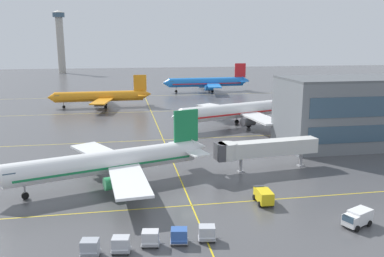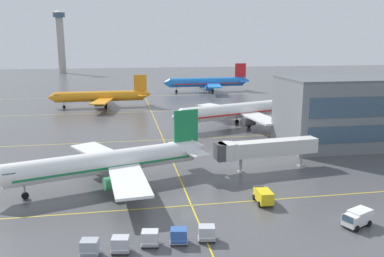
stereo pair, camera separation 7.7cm
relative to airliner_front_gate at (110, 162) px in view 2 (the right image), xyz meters
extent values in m
plane|color=#4C4C4F|center=(11.68, -8.54, -3.88)|extent=(600.00, 600.00, 0.00)
cylinder|color=white|center=(-0.49, -0.16, 0.07)|extent=(30.48, 12.80, 3.66)
cone|color=white|center=(15.67, 4.97, 0.45)|extent=(3.99, 4.25, 3.48)
cube|color=#197F47|center=(13.28, 4.21, 4.59)|extent=(4.51, 1.73, 5.78)
cube|color=white|center=(12.86, 7.11, 0.45)|extent=(4.45, 5.70, 0.23)
cube|color=white|center=(14.61, 1.60, 0.45)|extent=(4.45, 5.70, 0.23)
cube|color=white|center=(-2.05, 7.94, -0.51)|extent=(11.49, 15.03, 0.39)
cube|color=white|center=(2.90, -7.67, -0.51)|extent=(6.39, 14.86, 0.39)
cylinder|color=#2D9956|center=(-2.19, 4.56, -1.76)|extent=(3.73, 2.92, 2.02)
cylinder|color=#2D9956|center=(0.84, -4.99, -1.76)|extent=(3.73, 2.92, 2.02)
cube|color=#385166|center=(-14.26, -4.52, 0.60)|extent=(2.67, 3.73, 0.67)
cube|color=#197F47|center=(-0.49, -0.16, -0.39)|extent=(28.14, 12.09, 0.35)
cylinder|color=#99999E|center=(-12.43, -3.94, -2.29)|extent=(0.27, 0.27, 1.59)
cylinder|color=black|center=(-12.43, -3.94, -3.35)|extent=(1.14, 0.73, 1.06)
cylinder|color=#99999E|center=(0.59, 2.81, -2.29)|extent=(0.27, 0.27, 1.59)
cylinder|color=black|center=(0.59, 2.81, -3.35)|extent=(1.14, 0.73, 1.06)
cylinder|color=#99999E|center=(2.10, -1.96, -2.29)|extent=(0.27, 0.27, 1.59)
cylinder|color=black|center=(2.10, -1.96, -3.35)|extent=(1.14, 0.73, 1.06)
cylinder|color=white|center=(33.18, 40.12, 0.54)|extent=(33.96, 15.18, 4.10)
cone|color=white|center=(15.54, 34.01, 0.54)|extent=(3.97, 4.71, 4.02)
cone|color=white|center=(51.12, 46.34, 0.97)|extent=(4.54, 4.81, 3.89)
cube|color=red|center=(48.47, 45.42, 5.61)|extent=(5.02, 2.06, 6.47)
cube|color=white|center=(47.92, 48.65, 0.97)|extent=(5.10, 6.43, 0.26)
cube|color=white|center=(50.04, 42.54, 0.97)|extent=(5.10, 6.43, 0.26)
cube|color=white|center=(31.19, 49.14, -0.10)|extent=(13.16, 16.75, 0.43)
cube|color=white|center=(37.20, 31.81, -0.10)|extent=(7.57, 16.75, 0.43)
cylinder|color=#4C4C51|center=(31.14, 45.35, -1.51)|extent=(4.21, 3.34, 2.27)
cylinder|color=#4C4C51|center=(34.81, 34.75, -1.51)|extent=(4.21, 3.34, 2.27)
cube|color=#385166|center=(17.89, 34.82, 1.14)|extent=(3.07, 4.20, 0.76)
cube|color=red|center=(33.18, 40.12, 0.03)|extent=(31.36, 14.31, 0.39)
cylinder|color=#99999E|center=(19.93, 35.53, -2.10)|extent=(0.30, 0.30, 1.78)
cylinder|color=black|center=(19.93, 35.53, -3.29)|extent=(1.28, 0.85, 1.19)
cylinder|color=#99999E|center=(34.30, 43.48, -2.10)|extent=(0.30, 0.30, 1.78)
cylinder|color=black|center=(34.30, 43.48, -3.29)|extent=(1.28, 0.85, 1.19)
cylinder|color=#99999E|center=(36.13, 38.18, -2.10)|extent=(0.30, 0.30, 1.78)
cylinder|color=black|center=(36.13, 38.18, -3.29)|extent=(1.28, 0.85, 1.19)
cylinder|color=orange|center=(-5.61, 79.77, 0.05)|extent=(30.72, 4.32, 3.64)
cone|color=orange|center=(-22.17, 79.40, 0.05)|extent=(2.57, 3.62, 3.57)
cone|color=orange|center=(11.25, 80.14, 0.43)|extent=(3.14, 3.52, 3.46)
cube|color=orange|center=(8.76, 80.09, 4.55)|extent=(4.60, 0.45, 5.75)
cube|color=orange|center=(9.17, 82.97, 0.43)|extent=(3.17, 5.05, 0.23)
cube|color=orange|center=(9.30, 77.22, 0.43)|extent=(3.17, 5.05, 0.23)
cube|color=orange|center=(-4.83, 87.93, -0.53)|extent=(8.15, 15.13, 0.38)
cube|color=orange|center=(-4.47, 71.65, -0.53)|extent=(7.57, 15.04, 0.38)
cylinder|color=#333338|center=(-5.91, 84.74, -1.77)|extent=(3.30, 2.08, 2.01)
cylinder|color=#333338|center=(-5.69, 74.78, -1.77)|extent=(3.30, 2.08, 2.01)
cube|color=#385166|center=(-19.97, 79.45, 0.57)|extent=(1.80, 3.39, 0.67)
cube|color=orange|center=(-5.61, 79.77, -0.41)|extent=(28.27, 4.30, 0.34)
cylinder|color=#99999E|center=(-18.05, 79.49, -2.30)|extent=(0.27, 0.27, 1.58)
cylinder|color=black|center=(-18.05, 79.49, -3.35)|extent=(1.06, 0.45, 1.05)
cylinder|color=#99999E|center=(-3.75, 82.30, -2.30)|extent=(0.27, 0.27, 1.58)
cylinder|color=black|center=(-3.75, 82.30, -3.35)|extent=(1.06, 0.45, 1.05)
cylinder|color=#99999E|center=(-3.64, 77.32, -2.30)|extent=(0.27, 0.27, 1.58)
cylinder|color=black|center=(-3.64, 77.32, -3.35)|extent=(1.06, 0.45, 1.05)
cylinder|color=blue|center=(40.91, 116.19, 0.61)|extent=(35.21, 5.67, 4.16)
cone|color=blue|center=(21.98, 115.37, 0.61)|extent=(3.02, 4.20, 4.08)
cone|color=blue|center=(60.18, 117.01, 1.05)|extent=(3.67, 4.10, 3.96)
cube|color=red|center=(57.33, 116.89, 5.76)|extent=(5.27, 0.62, 6.57)
cube|color=blue|center=(57.74, 120.20, 1.05)|extent=(3.75, 5.84, 0.26)
cube|color=blue|center=(58.02, 113.63, 1.05)|extent=(3.75, 5.84, 0.26)
cube|color=blue|center=(41.61, 125.54, -0.05)|extent=(9.62, 17.34, 0.44)
cube|color=blue|center=(42.41, 106.93, -0.05)|extent=(8.34, 17.15, 0.44)
cylinder|color=blue|center=(40.45, 121.87, -1.47)|extent=(3.82, 2.46, 2.30)
cylinder|color=blue|center=(40.94, 110.48, -1.47)|extent=(3.82, 2.46, 2.30)
cube|color=#385166|center=(24.49, 115.48, 1.21)|extent=(2.13, 3.91, 0.77)
cube|color=red|center=(40.91, 116.19, 0.09)|extent=(32.41, 5.59, 0.39)
cylinder|color=#99999E|center=(26.68, 115.57, -2.07)|extent=(0.31, 0.31, 1.81)
cylinder|color=black|center=(26.68, 115.57, -3.28)|extent=(1.23, 0.54, 1.21)
cylinder|color=#99999E|center=(42.98, 119.13, -2.07)|extent=(0.31, 0.31, 1.81)
cylinder|color=black|center=(42.98, 119.13, -3.28)|extent=(1.23, 0.54, 1.21)
cylinder|color=#99999E|center=(43.22, 113.43, -2.07)|extent=(0.31, 0.31, 1.81)
cylinder|color=black|center=(43.22, 113.43, -3.28)|extent=(1.23, 0.54, 1.21)
cube|color=yellow|center=(11.68, -10.54, -3.88)|extent=(137.41, 0.20, 0.01)
cube|color=yellow|center=(11.68, 28.55, -3.88)|extent=(137.41, 0.20, 0.01)
cube|color=yellow|center=(11.68, 67.65, -3.88)|extent=(137.41, 0.20, 0.01)
cube|color=yellow|center=(11.68, 106.75, -3.88)|extent=(137.41, 0.20, 0.01)
cube|color=yellow|center=(11.68, 48.10, -3.88)|extent=(0.20, 172.03, 0.01)
cube|color=white|center=(31.84, -20.39, -2.63)|extent=(3.52, 2.96, 1.70)
cube|color=white|center=(30.07, -21.19, -2.78)|extent=(1.92, 2.17, 1.40)
cube|color=#385166|center=(29.61, -21.39, -2.43)|extent=(0.98, 1.61, 0.70)
cylinder|color=black|center=(29.72, -20.30, -3.48)|extent=(0.84, 0.58, 0.80)
cylinder|color=black|center=(30.50, -22.03, -3.48)|extent=(0.84, 0.58, 0.80)
cylinder|color=black|center=(32.09, -19.24, -3.48)|extent=(0.84, 0.58, 0.80)
cylinder|color=black|center=(32.87, -20.97, -3.48)|extent=(0.84, 0.58, 0.80)
cube|color=yellow|center=(22.10, -12.11, -2.63)|extent=(1.99, 3.05, 1.70)
cube|color=yellow|center=(22.15, -10.16, -2.78)|extent=(1.84, 1.35, 1.40)
cube|color=#385166|center=(22.17, -9.66, -2.43)|extent=(1.61, 0.41, 0.70)
cylinder|color=black|center=(23.10, -10.24, -3.48)|extent=(0.30, 0.81, 0.80)
cylinder|color=black|center=(21.20, -10.19, -3.48)|extent=(0.30, 0.81, 0.80)
cylinder|color=black|center=(23.03, -12.84, -3.48)|extent=(0.30, 0.81, 0.80)
cylinder|color=black|center=(21.13, -12.79, -3.48)|extent=(0.30, 0.81, 0.80)
cube|color=#99999E|center=(-1.67, -21.93, -3.58)|extent=(2.33, 1.92, 0.12)
cube|color=#9EA3AD|center=(-1.67, -21.93, -2.77)|extent=(2.11, 1.73, 1.50)
cube|color=#9EA3AD|center=(-1.76, -22.53, -3.30)|extent=(1.97, 0.86, 0.57)
cylinder|color=#99999E|center=(-0.33, -22.15, -3.58)|extent=(0.70, 0.19, 0.08)
cylinder|color=black|center=(-0.93, -22.68, -3.76)|extent=(0.25, 0.14, 0.24)
cylinder|color=black|center=(-0.73, -21.46, -3.76)|extent=(0.25, 0.14, 0.24)
cylinder|color=black|center=(-2.61, -22.41, -3.76)|extent=(0.25, 0.14, 0.24)
cylinder|color=black|center=(-2.40, -21.18, -3.76)|extent=(0.25, 0.14, 0.24)
cube|color=#99999E|center=(1.68, -21.90, -3.58)|extent=(2.33, 1.92, 0.12)
cube|color=silver|center=(1.68, -21.90, -2.77)|extent=(2.11, 1.73, 1.50)
cube|color=silver|center=(1.58, -22.49, -3.30)|extent=(1.97, 0.86, 0.57)
cylinder|color=#99999E|center=(3.01, -22.12, -3.58)|extent=(0.70, 0.19, 0.08)
cylinder|color=black|center=(2.41, -22.65, -3.76)|extent=(0.25, 0.14, 0.24)
cylinder|color=black|center=(2.61, -21.42, -3.76)|extent=(0.25, 0.14, 0.24)
cylinder|color=black|center=(0.74, -22.37, -3.76)|extent=(0.25, 0.14, 0.24)
cylinder|color=black|center=(0.94, -21.15, -3.76)|extent=(0.25, 0.14, 0.24)
cube|color=#99999E|center=(5.02, -21.02, -3.58)|extent=(2.33, 1.92, 0.12)
cube|color=silver|center=(5.02, -21.02, -2.77)|extent=(2.11, 1.73, 1.50)
cube|color=silver|center=(4.92, -21.61, -3.30)|extent=(1.97, 0.86, 0.57)
cylinder|color=#99999E|center=(6.35, -21.24, -3.58)|extent=(0.70, 0.19, 0.08)
cylinder|color=black|center=(5.75, -21.77, -3.76)|extent=(0.25, 0.14, 0.24)
cylinder|color=black|center=(5.96, -20.55, -3.76)|extent=(0.25, 0.14, 0.24)
cylinder|color=black|center=(4.08, -21.50, -3.76)|extent=(0.25, 0.14, 0.24)
cylinder|color=black|center=(4.28, -20.27, -3.76)|extent=(0.25, 0.14, 0.24)
cube|color=#99999E|center=(8.36, -21.07, -3.58)|extent=(2.33, 1.92, 0.12)
cube|color=#335BAD|center=(8.36, -21.07, -2.77)|extent=(2.11, 1.73, 1.50)
cube|color=#335BAD|center=(8.26, -21.66, -3.30)|extent=(1.97, 0.86, 0.57)
cylinder|color=#99999E|center=(9.69, -21.29, -3.58)|extent=(0.70, 0.19, 0.08)
cylinder|color=black|center=(9.09, -21.82, -3.76)|extent=(0.25, 0.14, 0.24)
cylinder|color=black|center=(9.30, -20.60, -3.76)|extent=(0.25, 0.14, 0.24)
cylinder|color=black|center=(7.42, -21.54, -3.76)|extent=(0.25, 0.14, 0.24)
cylinder|color=black|center=(7.62, -20.32, -3.76)|extent=(0.25, 0.14, 0.24)
cube|color=#99999E|center=(11.70, -20.94, -3.58)|extent=(2.33, 1.92, 0.12)
cube|color=silver|center=(11.70, -20.94, -2.77)|extent=(2.11, 1.73, 1.50)
cube|color=silver|center=(11.60, -21.54, -3.30)|extent=(1.97, 0.86, 0.57)
cylinder|color=#99999E|center=(13.03, -21.16, -3.58)|extent=(0.70, 0.19, 0.08)
cylinder|color=black|center=(12.43, -21.69, -3.76)|extent=(0.25, 0.14, 0.24)
cylinder|color=black|center=(12.64, -20.47, -3.76)|extent=(0.25, 0.14, 0.24)
cylinder|color=black|center=(10.76, -21.42, -3.76)|extent=(0.25, 0.14, 0.24)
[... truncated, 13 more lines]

